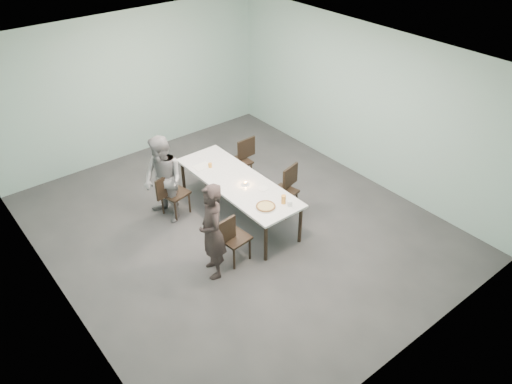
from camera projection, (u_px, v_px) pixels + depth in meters
ground at (237, 226)px, 8.78m from camera, size 7.00×7.00×0.00m
room_shell at (234, 121)px, 7.65m from camera, size 6.02×7.02×3.01m
table at (237, 184)px, 8.63m from camera, size 0.90×2.60×0.75m
chair_near_left at (230, 236)px, 7.74m from camera, size 0.63×0.46×0.87m
chair_far_left at (171, 192)px, 8.77m from camera, size 0.64×0.50×0.87m
chair_near_right at (286, 187)px, 8.90m from camera, size 0.65×0.51×0.87m
chair_far_right at (242, 157)px, 9.77m from camera, size 0.62×0.43×0.87m
diner_near at (212, 232)px, 7.36m from camera, size 0.54×0.67×1.59m
diner_far at (163, 180)px, 8.53m from camera, size 0.70×0.85×1.60m
pizza at (266, 206)px, 7.94m from camera, size 0.34×0.34×0.04m
side_plate at (263, 188)px, 8.40m from camera, size 0.18×0.18×0.01m
beer_glass at (284, 199)px, 8.01m from camera, size 0.08×0.08×0.15m
water_tumbler at (290, 203)px, 7.97m from camera, size 0.08×0.08×0.09m
tealight at (245, 184)px, 8.49m from camera, size 0.06×0.06×0.05m
amber_tumbler at (210, 165)px, 8.96m from camera, size 0.07×0.07×0.08m
menu at (202, 166)px, 9.00m from camera, size 0.30×0.22×0.01m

